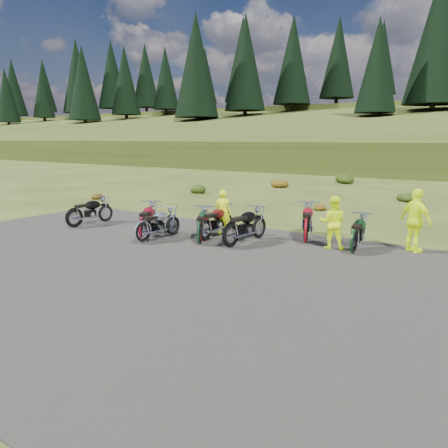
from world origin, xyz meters
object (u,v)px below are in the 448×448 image
Objects in this scene: motorcycle_0 at (75,228)px; motorcycle_3 at (143,244)px; motorcycle_7 at (353,254)px; person_middle at (223,213)px.

motorcycle_0 reaches higher than motorcycle_3.
motorcycle_0 is at bearing 95.61° from motorcycle_7.
motorcycle_7 is (9.98, 2.05, 0.00)m from motorcycle_0.
person_middle is at bearing -26.02° from motorcycle_3.
motorcycle_7 is at bearing -63.79° from motorcycle_3.
motorcycle_3 is (3.90, -0.38, 0.00)m from motorcycle_0.
motorcycle_7 is (6.08, 2.43, 0.00)m from motorcycle_3.
motorcycle_3 is 2.98m from person_middle.
motorcycle_3 is at bearing 105.81° from motorcycle_7.
motorcycle_3 is at bearing 44.01° from person_middle.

